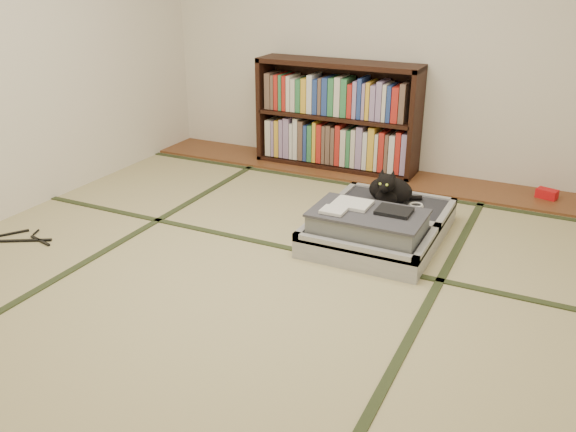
% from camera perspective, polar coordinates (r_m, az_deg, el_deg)
% --- Properties ---
extents(floor, '(4.50, 4.50, 0.00)m').
position_cam_1_polar(floor, '(3.60, -3.18, -5.49)').
color(floor, tan).
rests_on(floor, ground).
extents(wood_strip, '(4.00, 0.50, 0.02)m').
position_cam_1_polar(wood_strip, '(5.28, 7.40, 3.95)').
color(wood_strip, brown).
rests_on(wood_strip, ground).
extents(red_item, '(0.17, 0.13, 0.07)m').
position_cam_1_polar(red_item, '(5.06, 23.06, 1.93)').
color(red_item, red).
rests_on(red_item, wood_strip).
extents(room_shell, '(4.50, 4.50, 4.50)m').
position_cam_1_polar(room_shell, '(3.18, -3.78, 18.40)').
color(room_shell, white).
rests_on(room_shell, ground).
extents(tatami_borders, '(4.00, 4.50, 0.01)m').
position_cam_1_polar(tatami_borders, '(3.99, 0.26, -2.41)').
color(tatami_borders, '#2D381E').
rests_on(tatami_borders, ground).
extents(bookcase, '(1.42, 0.32, 0.92)m').
position_cam_1_polar(bookcase, '(5.33, 4.60, 9.17)').
color(bookcase, black).
rests_on(bookcase, wood_strip).
extents(suitcase, '(0.78, 1.04, 0.31)m').
position_cam_1_polar(suitcase, '(4.01, 8.38, -0.89)').
color(suitcase, '#B1B1B6').
rests_on(suitcase, floor).
extents(cat, '(0.35, 0.35, 0.28)m').
position_cam_1_polar(cat, '(4.22, 9.49, 2.40)').
color(cat, black).
rests_on(cat, suitcase).
extents(cable_coil, '(0.11, 0.11, 0.03)m').
position_cam_1_polar(cable_coil, '(4.23, 11.87, 0.95)').
color(cable_coil, white).
rests_on(cable_coil, suitcase).
extents(hanger, '(0.43, 0.30, 0.01)m').
position_cam_1_polar(hanger, '(4.39, -23.60, -1.96)').
color(hanger, black).
rests_on(hanger, floor).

